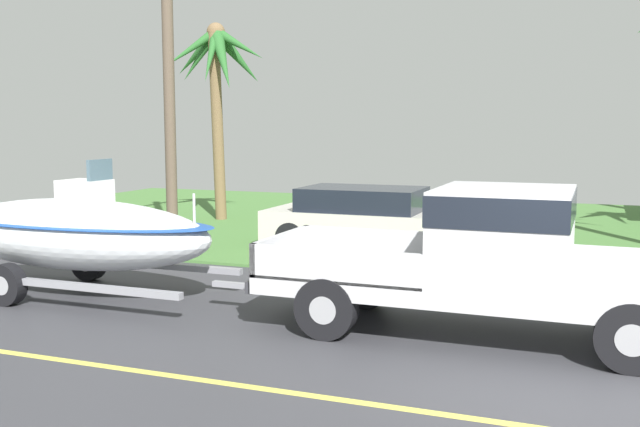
# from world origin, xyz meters

# --- Properties ---
(ground) EXTENTS (36.00, 22.00, 0.11)m
(ground) POSITION_xyz_m (0.00, 8.38, -0.01)
(ground) COLOR #38383D
(pickup_truck_towing) EXTENTS (5.71, 1.99, 1.94)m
(pickup_truck_towing) POSITION_xyz_m (-1.28, 0.98, 1.06)
(pickup_truck_towing) COLOR silver
(pickup_truck_towing) RESTS_ON ground
(boat_on_trailer) EXTENTS (6.21, 2.15, 2.20)m
(boat_on_trailer) POSITION_xyz_m (-8.00, 0.98, 1.01)
(boat_on_trailer) COLOR gray
(boat_on_trailer) RESTS_ON ground
(parked_sedan_near) EXTENTS (4.60, 1.94, 1.38)m
(parked_sedan_near) POSITION_xyz_m (-4.76, 6.65, 0.67)
(parked_sedan_near) COLOR beige
(parked_sedan_near) RESTS_ON ground
(palm_tree_near_left) EXTENTS (3.19, 2.91, 5.53)m
(palm_tree_near_left) POSITION_xyz_m (-10.16, 9.76, 4.30)
(palm_tree_near_left) COLOR brown
(palm_tree_near_left) RESTS_ON ground
(utility_pole) EXTENTS (0.24, 1.80, 8.94)m
(utility_pole) POSITION_xyz_m (-8.74, 5.05, 4.62)
(utility_pole) COLOR brown
(utility_pole) RESTS_ON ground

